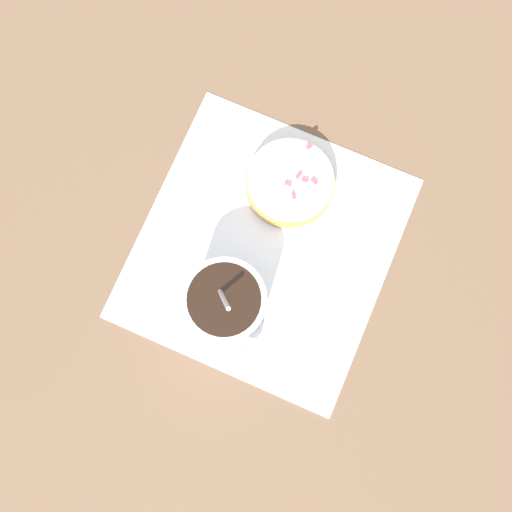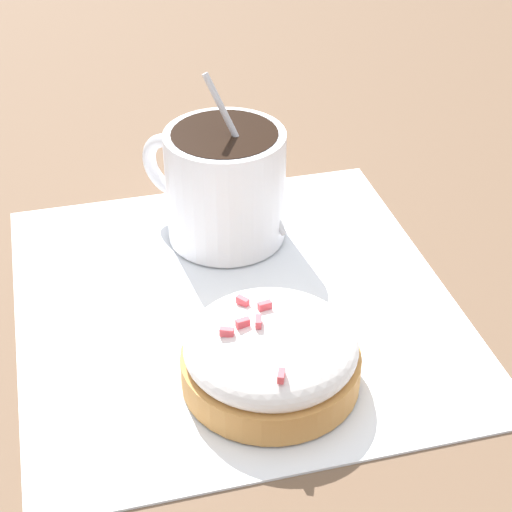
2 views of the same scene
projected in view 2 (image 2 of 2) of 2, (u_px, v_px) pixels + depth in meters
ground_plane at (235, 304)px, 0.51m from camera, size 3.00×3.00×0.00m
paper_napkin at (235, 302)px, 0.51m from camera, size 0.28×0.26×0.00m
coffee_cup at (224, 180)px, 0.54m from camera, size 0.09×0.09×0.11m
frosted_pastry at (272, 354)px, 0.44m from camera, size 0.09×0.09×0.04m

